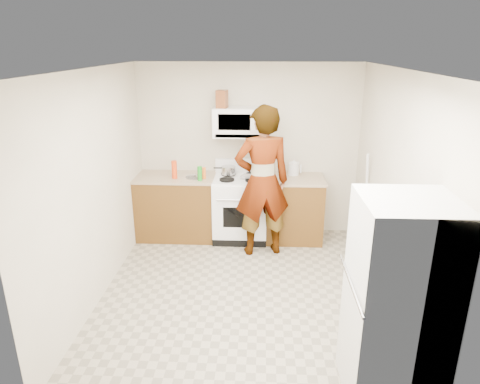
# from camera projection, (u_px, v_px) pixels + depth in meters

# --- Properties ---
(floor) EXTENTS (3.60, 3.60, 0.00)m
(floor) POSITION_uv_depth(u_px,v_px,m) (242.00, 291.00, 4.98)
(floor) COLOR gray
(floor) RESTS_ON ground
(back_wall) EXTENTS (3.20, 0.02, 2.50)m
(back_wall) POSITION_uv_depth(u_px,v_px,m) (248.00, 151.00, 6.26)
(back_wall) COLOR beige
(back_wall) RESTS_ON floor
(right_wall) EXTENTS (0.02, 3.60, 2.50)m
(right_wall) POSITION_uv_depth(u_px,v_px,m) (393.00, 193.00, 4.50)
(right_wall) COLOR beige
(right_wall) RESTS_ON floor
(cabinet_left) EXTENTS (1.12, 0.62, 0.90)m
(cabinet_left) POSITION_uv_depth(u_px,v_px,m) (177.00, 208.00, 6.29)
(cabinet_left) COLOR #5B3A15
(cabinet_left) RESTS_ON floor
(counter_left) EXTENTS (1.14, 0.64, 0.03)m
(counter_left) POSITION_uv_depth(u_px,v_px,m) (175.00, 177.00, 6.14)
(counter_left) COLOR tan
(counter_left) RESTS_ON cabinet_left
(cabinet_right) EXTENTS (0.80, 0.62, 0.90)m
(cabinet_right) POSITION_uv_depth(u_px,v_px,m) (294.00, 210.00, 6.21)
(cabinet_right) COLOR #5B3A15
(cabinet_right) RESTS_ON floor
(counter_right) EXTENTS (0.82, 0.64, 0.03)m
(counter_right) POSITION_uv_depth(u_px,v_px,m) (295.00, 179.00, 6.06)
(counter_right) COLOR tan
(counter_right) RESTS_ON cabinet_right
(gas_range) EXTENTS (0.76, 0.65, 1.13)m
(gas_range) POSITION_uv_depth(u_px,v_px,m) (240.00, 207.00, 6.23)
(gas_range) COLOR white
(gas_range) RESTS_ON floor
(microwave) EXTENTS (0.76, 0.38, 0.40)m
(microwave) POSITION_uv_depth(u_px,v_px,m) (241.00, 122.00, 5.95)
(microwave) COLOR white
(microwave) RESTS_ON back_wall
(person) EXTENTS (0.83, 0.65, 2.03)m
(person) POSITION_uv_depth(u_px,v_px,m) (262.00, 182.00, 5.61)
(person) COLOR tan
(person) RESTS_ON floor
(fridge) EXTENTS (0.71, 0.71, 1.70)m
(fridge) POSITION_uv_depth(u_px,v_px,m) (398.00, 303.00, 3.28)
(fridge) COLOR white
(fridge) RESTS_ON floor
(kettle) EXTENTS (0.19, 0.19, 0.18)m
(kettle) POSITION_uv_depth(u_px,v_px,m) (294.00, 169.00, 6.17)
(kettle) COLOR silver
(kettle) RESTS_ON counter_right
(jug) EXTENTS (0.17, 0.17, 0.24)m
(jug) POSITION_uv_depth(u_px,v_px,m) (222.00, 99.00, 5.81)
(jug) COLOR brown
(jug) RESTS_ON microwave
(saucepan) EXTENTS (0.23, 0.23, 0.11)m
(saucepan) POSITION_uv_depth(u_px,v_px,m) (228.00, 170.00, 6.14)
(saucepan) COLOR #B8B9BD
(saucepan) RESTS_ON gas_range
(tray) EXTENTS (0.29, 0.23, 0.05)m
(tray) POSITION_uv_depth(u_px,v_px,m) (250.00, 177.00, 6.01)
(tray) COLOR white
(tray) RESTS_ON gas_range
(bottle_spray) EXTENTS (0.08, 0.08, 0.25)m
(bottle_spray) POSITION_uv_depth(u_px,v_px,m) (174.00, 170.00, 5.99)
(bottle_spray) COLOR red
(bottle_spray) RESTS_ON counter_left
(bottle_hot_sauce) EXTENTS (0.06, 0.06, 0.16)m
(bottle_hot_sauce) POSITION_uv_depth(u_px,v_px,m) (204.00, 173.00, 5.99)
(bottle_hot_sauce) COLOR orange
(bottle_hot_sauce) RESTS_ON counter_left
(bottle_green_cap) EXTENTS (0.07, 0.07, 0.20)m
(bottle_green_cap) POSITION_uv_depth(u_px,v_px,m) (200.00, 174.00, 5.90)
(bottle_green_cap) COLOR #19891C
(bottle_green_cap) RESTS_ON counter_left
(pot_lid) EXTENTS (0.33, 0.33, 0.01)m
(pot_lid) POSITION_uv_depth(u_px,v_px,m) (195.00, 177.00, 6.07)
(pot_lid) COLOR silver
(pot_lid) RESTS_ON counter_left
(broom) EXTENTS (0.18, 0.28, 1.42)m
(broom) POSITION_uv_depth(u_px,v_px,m) (366.00, 204.00, 5.68)
(broom) COLOR silver
(broom) RESTS_ON floor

